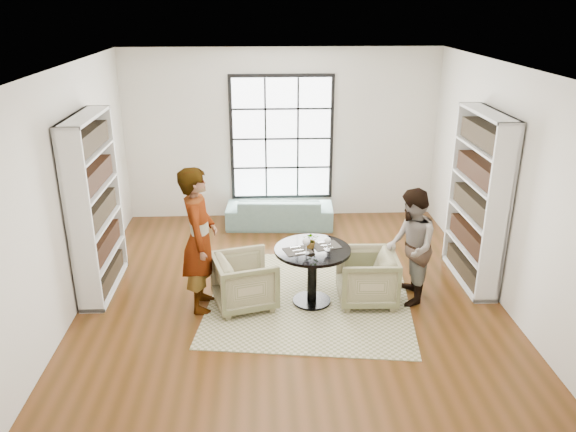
{
  "coord_description": "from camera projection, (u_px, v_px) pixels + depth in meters",
  "views": [
    {
      "loc": [
        -0.36,
        -6.73,
        3.75
      ],
      "look_at": [
        -0.01,
        0.4,
        0.98
      ],
      "focal_mm": 35.0,
      "sensor_mm": 36.0,
      "label": 1
    }
  ],
  "objects": [
    {
      "name": "room_shell",
      "position": [
        288.0,
        193.0,
        7.69
      ],
      "size": [
        6.0,
        6.01,
        6.0
      ],
      "color": "silver",
      "rests_on": "ground"
    },
    {
      "name": "ground",
      "position": [
        290.0,
        293.0,
        7.64
      ],
      "size": [
        6.0,
        6.0,
        0.0
      ],
      "primitive_type": "plane",
      "color": "#572F14"
    },
    {
      "name": "armchair_right",
      "position": [
        366.0,
        277.0,
        7.33
      ],
      "size": [
        0.78,
        0.76,
        0.69
      ],
      "primitive_type": "imported",
      "rotation": [
        0.0,
        0.0,
        -1.6
      ],
      "color": "tan",
      "rests_on": "ground"
    },
    {
      "name": "rug",
      "position": [
        309.0,
        298.0,
        7.51
      ],
      "size": [
        2.94,
        2.94,
        0.01
      ],
      "primitive_type": "cube",
      "rotation": [
        0.0,
        0.0,
        -0.13
      ],
      "color": "tan",
      "rests_on": "ground"
    },
    {
      "name": "flower_centerpiece",
      "position": [
        311.0,
        240.0,
        7.11
      ],
      "size": [
        0.22,
        0.2,
        0.22
      ],
      "primitive_type": "imported",
      "rotation": [
        0.0,
        0.0,
        -0.13
      ],
      "color": "gray",
      "rests_on": "pedestal_table"
    },
    {
      "name": "placemat_left",
      "position": [
        298.0,
        251.0,
        7.07
      ],
      "size": [
        0.4,
        0.35,
        0.01
      ],
      "primitive_type": "cube",
      "rotation": [
        0.0,
        0.0,
        0.29
      ],
      "color": "#2A2724",
      "rests_on": "pedestal_table"
    },
    {
      "name": "wine_glass_right",
      "position": [
        328.0,
        241.0,
        7.04
      ],
      "size": [
        0.08,
        0.08,
        0.18
      ],
      "color": "silver",
      "rests_on": "pedestal_table"
    },
    {
      "name": "person_left",
      "position": [
        199.0,
        240.0,
        6.99
      ],
      "size": [
        0.45,
        0.69,
        1.88
      ],
      "primitive_type": "imported",
      "rotation": [
        0.0,
        0.0,
        1.57
      ],
      "color": "gray",
      "rests_on": "ground"
    },
    {
      "name": "pedestal_table",
      "position": [
        312.0,
        264.0,
        7.21
      ],
      "size": [
        0.98,
        0.98,
        0.78
      ],
      "rotation": [
        0.0,
        0.0,
        0.29
      ],
      "color": "black",
      "rests_on": "ground"
    },
    {
      "name": "cutlery_right",
      "position": [
        326.0,
        245.0,
        7.21
      ],
      "size": [
        0.2,
        0.25,
        0.01
      ],
      "primitive_type": null,
      "rotation": [
        0.0,
        0.0,
        0.29
      ],
      "color": "silver",
      "rests_on": "placemat_right"
    },
    {
      "name": "cutlery_left",
      "position": [
        298.0,
        250.0,
        7.06
      ],
      "size": [
        0.2,
        0.25,
        0.01
      ],
      "primitive_type": null,
      "rotation": [
        0.0,
        0.0,
        0.29
      ],
      "color": "silver",
      "rests_on": "placemat_left"
    },
    {
      "name": "person_right",
      "position": [
        411.0,
        247.0,
        7.2
      ],
      "size": [
        0.66,
        0.81,
        1.54
      ],
      "primitive_type": "imported",
      "rotation": [
        0.0,
        0.0,
        -1.68
      ],
      "color": "gray",
      "rests_on": "ground"
    },
    {
      "name": "wine_glass_left",
      "position": [
        306.0,
        242.0,
        6.94
      ],
      "size": [
        0.1,
        0.1,
        0.22
      ],
      "color": "silver",
      "rests_on": "pedestal_table"
    },
    {
      "name": "sofa",
      "position": [
        280.0,
        211.0,
        9.82
      ],
      "size": [
        1.88,
        0.83,
        0.54
      ],
      "primitive_type": "imported",
      "rotation": [
        0.0,
        0.0,
        3.08
      ],
      "color": "slate",
      "rests_on": "ground"
    },
    {
      "name": "armchair_left",
      "position": [
        245.0,
        281.0,
        7.23
      ],
      "size": [
        0.93,
        0.92,
        0.69
      ],
      "primitive_type": "imported",
      "rotation": [
        0.0,
        0.0,
        1.84
      ],
      "color": "#C6C38D",
      "rests_on": "ground"
    },
    {
      "name": "placemat_right",
      "position": [
        326.0,
        245.0,
        7.21
      ],
      "size": [
        0.4,
        0.35,
        0.01
      ],
      "primitive_type": "cube",
      "rotation": [
        0.0,
        0.0,
        0.29
      ],
      "color": "#2A2724",
      "rests_on": "pedestal_table"
    }
  ]
}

